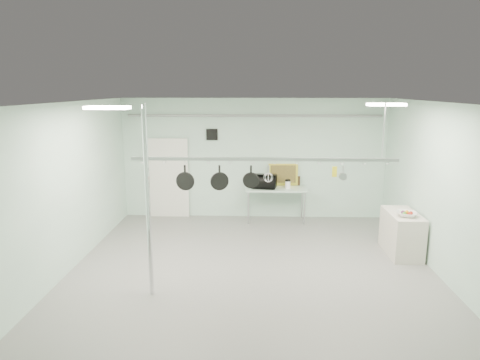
{
  "coord_description": "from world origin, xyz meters",
  "views": [
    {
      "loc": [
        0.05,
        -7.29,
        3.45
      ],
      "look_at": [
        -0.25,
        1.0,
        1.66
      ],
      "focal_mm": 32.0,
      "sensor_mm": 36.0,
      "label": 1
    }
  ],
  "objects_px": {
    "side_cabinet": "(402,233)",
    "skillet_left": "(185,177)",
    "coffee_canister": "(288,185)",
    "chrome_pole": "(148,204)",
    "pot_rack": "(264,158)",
    "prep_table": "(276,190)",
    "fruit_bowl": "(407,214)",
    "microwave": "(264,182)",
    "skillet_right": "(251,176)",
    "skillet_mid": "(220,178)"
  },
  "relations": [
    {
      "from": "fruit_bowl",
      "to": "skillet_left",
      "type": "height_order",
      "value": "skillet_left"
    },
    {
      "from": "prep_table",
      "to": "fruit_bowl",
      "type": "relative_size",
      "value": 4.11
    },
    {
      "from": "prep_table",
      "to": "side_cabinet",
      "type": "xyz_separation_m",
      "value": [
        2.55,
        -2.2,
        -0.38
      ]
    },
    {
      "from": "skillet_mid",
      "to": "skillet_right",
      "type": "relative_size",
      "value": 1.12
    },
    {
      "from": "coffee_canister",
      "to": "skillet_mid",
      "type": "bearing_deg",
      "value": -114.93
    },
    {
      "from": "side_cabinet",
      "to": "coffee_canister",
      "type": "distance_m",
      "value": 3.14
    },
    {
      "from": "coffee_canister",
      "to": "skillet_mid",
      "type": "distance_m",
      "value": 3.64
    },
    {
      "from": "pot_rack",
      "to": "skillet_right",
      "type": "bearing_deg",
      "value": 180.0
    },
    {
      "from": "fruit_bowl",
      "to": "prep_table",
      "type": "bearing_deg",
      "value": 136.02
    },
    {
      "from": "prep_table",
      "to": "coffee_canister",
      "type": "height_order",
      "value": "coffee_canister"
    },
    {
      "from": "prep_table",
      "to": "microwave",
      "type": "bearing_deg",
      "value": -171.68
    },
    {
      "from": "skillet_left",
      "to": "skillet_mid",
      "type": "xyz_separation_m",
      "value": [
        0.63,
        0.0,
        -0.0
      ]
    },
    {
      "from": "side_cabinet",
      "to": "skillet_right",
      "type": "bearing_deg",
      "value": -160.9
    },
    {
      "from": "prep_table",
      "to": "skillet_mid",
      "type": "relative_size",
      "value": 3.51
    },
    {
      "from": "microwave",
      "to": "skillet_right",
      "type": "relative_size",
      "value": 1.52
    },
    {
      "from": "coffee_canister",
      "to": "skillet_mid",
      "type": "height_order",
      "value": "skillet_mid"
    },
    {
      "from": "coffee_canister",
      "to": "fruit_bowl",
      "type": "xyz_separation_m",
      "value": [
        2.24,
        -2.36,
        -0.06
      ]
    },
    {
      "from": "chrome_pole",
      "to": "skillet_left",
      "type": "bearing_deg",
      "value": 62.44
    },
    {
      "from": "pot_rack",
      "to": "skillet_mid",
      "type": "distance_m",
      "value": 0.88
    },
    {
      "from": "fruit_bowl",
      "to": "side_cabinet",
      "type": "bearing_deg",
      "value": 86.41
    },
    {
      "from": "prep_table",
      "to": "fruit_bowl",
      "type": "xyz_separation_m",
      "value": [
        2.53,
        -2.45,
        0.12
      ]
    },
    {
      "from": "coffee_canister",
      "to": "skillet_right",
      "type": "relative_size",
      "value": 0.49
    },
    {
      "from": "fruit_bowl",
      "to": "skillet_right",
      "type": "bearing_deg",
      "value": -164.89
    },
    {
      "from": "chrome_pole",
      "to": "skillet_left",
      "type": "height_order",
      "value": "chrome_pole"
    },
    {
      "from": "skillet_right",
      "to": "fruit_bowl",
      "type": "bearing_deg",
      "value": 18.83
    },
    {
      "from": "pot_rack",
      "to": "skillet_right",
      "type": "xyz_separation_m",
      "value": [
        -0.23,
        0.0,
        -0.35
      ]
    },
    {
      "from": "coffee_canister",
      "to": "chrome_pole",
      "type": "bearing_deg",
      "value": -122.25
    },
    {
      "from": "side_cabinet",
      "to": "pot_rack",
      "type": "xyz_separation_m",
      "value": [
        -2.95,
        -1.1,
        1.78
      ]
    },
    {
      "from": "pot_rack",
      "to": "skillet_right",
      "type": "height_order",
      "value": "pot_rack"
    },
    {
      "from": "pot_rack",
      "to": "fruit_bowl",
      "type": "height_order",
      "value": "pot_rack"
    },
    {
      "from": "pot_rack",
      "to": "microwave",
      "type": "distance_m",
      "value": 3.45
    },
    {
      "from": "chrome_pole",
      "to": "side_cabinet",
      "type": "height_order",
      "value": "chrome_pole"
    },
    {
      "from": "side_cabinet",
      "to": "microwave",
      "type": "distance_m",
      "value": 3.64
    },
    {
      "from": "fruit_bowl",
      "to": "skillet_left",
      "type": "relative_size",
      "value": 0.87
    },
    {
      "from": "microwave",
      "to": "fruit_bowl",
      "type": "distance_m",
      "value": 3.73
    },
    {
      "from": "coffee_canister",
      "to": "fruit_bowl",
      "type": "distance_m",
      "value": 3.25
    },
    {
      "from": "microwave",
      "to": "side_cabinet",
      "type": "bearing_deg",
      "value": 153.61
    },
    {
      "from": "pot_rack",
      "to": "skillet_left",
      "type": "relative_size",
      "value": 10.72
    },
    {
      "from": "chrome_pole",
      "to": "pot_rack",
      "type": "height_order",
      "value": "chrome_pole"
    },
    {
      "from": "microwave",
      "to": "fruit_bowl",
      "type": "relative_size",
      "value": 1.58
    },
    {
      "from": "side_cabinet",
      "to": "fruit_bowl",
      "type": "relative_size",
      "value": 3.09
    },
    {
      "from": "skillet_mid",
      "to": "skillet_left",
      "type": "bearing_deg",
      "value": 164.01
    },
    {
      "from": "pot_rack",
      "to": "coffee_canister",
      "type": "relative_size",
      "value": 24.2
    },
    {
      "from": "pot_rack",
      "to": "skillet_left",
      "type": "bearing_deg",
      "value": 180.0
    },
    {
      "from": "coffee_canister",
      "to": "skillet_mid",
      "type": "relative_size",
      "value": 0.44
    },
    {
      "from": "side_cabinet",
      "to": "skillet_left",
      "type": "distance_m",
      "value": 4.73
    },
    {
      "from": "microwave",
      "to": "coffee_canister",
      "type": "relative_size",
      "value": 3.11
    },
    {
      "from": "chrome_pole",
      "to": "microwave",
      "type": "relative_size",
      "value": 5.19
    },
    {
      "from": "fruit_bowl",
      "to": "microwave",
      "type": "bearing_deg",
      "value": 139.87
    },
    {
      "from": "microwave",
      "to": "skillet_mid",
      "type": "bearing_deg",
      "value": 85.34
    }
  ]
}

